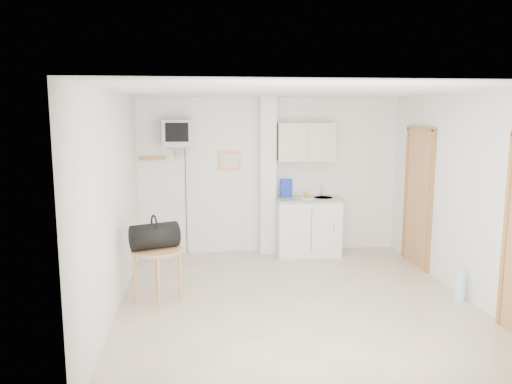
{
  "coord_description": "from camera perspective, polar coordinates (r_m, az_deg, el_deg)",
  "views": [
    {
      "loc": [
        -1.14,
        -5.68,
        2.27
      ],
      "look_at": [
        -0.41,
        0.6,
        1.25
      ],
      "focal_mm": 35.0,
      "sensor_mm": 36.0,
      "label": 1
    }
  ],
  "objects": [
    {
      "name": "round_table",
      "position": [
        6.1,
        -11.23,
        -7.21
      ],
      "size": [
        0.61,
        0.61,
        0.66
      ],
      "rotation": [
        0.0,
        0.0,
        0.11
      ],
      "color": "tan",
      "rests_on": "ground"
    },
    {
      "name": "ground",
      "position": [
        6.22,
        4.52,
        -12.27
      ],
      "size": [
        4.5,
        4.5,
        0.0
      ],
      "primitive_type": "plane",
      "color": "#B5A78F",
      "rests_on": "ground"
    },
    {
      "name": "water_bottle",
      "position": [
        6.62,
        22.28,
        -10.01
      ],
      "size": [
        0.13,
        0.13,
        0.38
      ],
      "color": "#B9E6F7",
      "rests_on": "ground"
    },
    {
      "name": "room_envelope",
      "position": [
        5.97,
        6.8,
        2.07
      ],
      "size": [
        4.24,
        4.54,
        2.55
      ],
      "color": "white",
      "rests_on": "ground"
    },
    {
      "name": "crt_television",
      "position": [
        7.71,
        -8.96,
        6.57
      ],
      "size": [
        0.44,
        0.45,
        2.15
      ],
      "color": "slate",
      "rests_on": "ground"
    },
    {
      "name": "kitchenette",
      "position": [
        8.01,
        5.86,
        -1.44
      ],
      "size": [
        1.03,
        0.58,
        2.1
      ],
      "color": "white",
      "rests_on": "ground"
    },
    {
      "name": "duffel_bag",
      "position": [
        6.06,
        -11.52,
        -4.92
      ],
      "size": [
        0.63,
        0.49,
        0.41
      ],
      "rotation": [
        0.0,
        0.0,
        0.37
      ],
      "color": "black",
      "rests_on": "round_table"
    }
  ]
}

